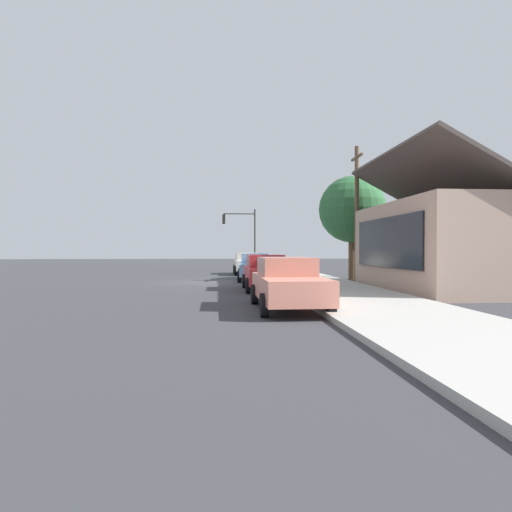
{
  "coord_description": "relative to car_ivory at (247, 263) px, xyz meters",
  "views": [
    {
      "loc": [
        24.95,
        0.71,
        1.85
      ],
      "look_at": [
        0.36,
        2.69,
        1.47
      ],
      "focal_mm": 31.18,
      "sensor_mm": 36.0,
      "label": 1
    }
  ],
  "objects": [
    {
      "name": "fire_hydrant_red",
      "position": [
        15.3,
        1.54,
        -0.32
      ],
      "size": [
        0.22,
        0.22,
        0.71
      ],
      "color": "red",
      "rests_on": "sidewalk_curb"
    },
    {
      "name": "ground_plane",
      "position": [
        7.65,
        -2.66,
        -0.81
      ],
      "size": [
        120.0,
        120.0,
        0.0
      ],
      "primitive_type": "plane",
      "color": "#38383D"
    },
    {
      "name": "car_cherry",
      "position": [
        12.71,
        0.09,
        -0.0
      ],
      "size": [
        4.38,
        2.0,
        1.59
      ],
      "rotation": [
        0.0,
        0.0,
        0.0
      ],
      "color": "red",
      "rests_on": "ground"
    },
    {
      "name": "car_coral",
      "position": [
        19.04,
        0.13,
        0.0
      ],
      "size": [
        4.78,
        2.1,
        1.59
      ],
      "rotation": [
        0.0,
        0.0,
        0.01
      ],
      "color": "#EA8C75",
      "rests_on": "ground"
    },
    {
      "name": "utility_pole_wooden",
      "position": [
        8.66,
        5.54,
        3.11
      ],
      "size": [
        1.8,
        0.24,
        7.5
      ],
      "color": "brown",
      "rests_on": "ground"
    },
    {
      "name": "traffic_light_main",
      "position": [
        -4.49,
        -0.12,
        2.68
      ],
      "size": [
        0.37,
        2.79,
        5.2
      ],
      "color": "#383833",
      "rests_on": "ground"
    },
    {
      "name": "car_skyblue",
      "position": [
        6.5,
        0.06,
        0.0
      ],
      "size": [
        4.74,
        2.16,
        1.59
      ],
      "rotation": [
        0.0,
        0.0,
        -0.05
      ],
      "color": "#8CB7E0",
      "rests_on": "ground"
    },
    {
      "name": "storefront_building",
      "position": [
        13.49,
        9.32,
        1.29
      ],
      "size": [
        9.72,
        8.2,
        6.13
      ],
      "color": "tan",
      "rests_on": "ground"
    },
    {
      "name": "sidewalk_curb",
      "position": [
        7.65,
        2.94,
        -0.73
      ],
      "size": [
        60.0,
        4.2,
        0.16
      ],
      "primitive_type": "cube",
      "color": "#B2AFA8",
      "rests_on": "ground"
    },
    {
      "name": "shade_tree",
      "position": [
        6.28,
        6.0,
        3.42
      ],
      "size": [
        4.02,
        4.02,
        6.27
      ],
      "color": "brown",
      "rests_on": "ground"
    },
    {
      "name": "car_ivory",
      "position": [
        0.0,
        0.0,
        0.0
      ],
      "size": [
        4.63,
        1.97,
        1.59
      ],
      "rotation": [
        0.0,
        0.0,
        -0.0
      ],
      "color": "silver",
      "rests_on": "ground"
    }
  ]
}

